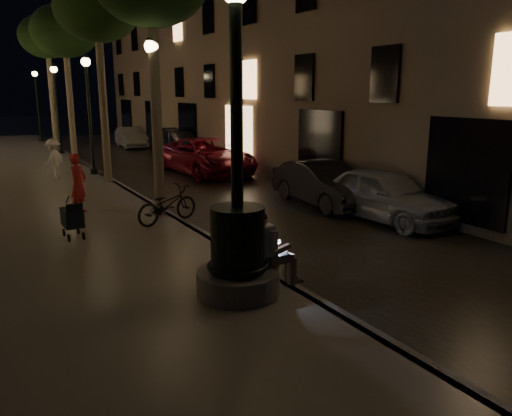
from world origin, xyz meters
TOP-DOWN VIEW (x-y plane):
  - ground at (0.00, 15.00)m, footprint 120.00×120.00m
  - cobble_lane at (3.00, 15.00)m, footprint 6.00×45.00m
  - curb_strip at (0.00, 15.00)m, footprint 0.25×45.00m
  - building_right at (10.00, 18.00)m, footprint 8.00×36.00m
  - fountain_lamppost at (-1.00, 2.00)m, footprint 1.40×1.40m
  - seated_man_laptop at (-0.39, 2.00)m, footprint 1.00×0.34m
  - tree_second at (-0.20, 14.00)m, footprint 3.00×3.00m
  - tree_third at (-0.30, 20.00)m, footprint 3.00×3.00m
  - tree_far at (-0.22, 26.00)m, footprint 3.00×3.00m
  - lamp_curb_a at (-0.30, 8.00)m, footprint 0.36×0.36m
  - lamp_curb_b at (-0.30, 16.00)m, footprint 0.36×0.36m
  - lamp_curb_c at (-0.30, 24.00)m, footprint 0.36×0.36m
  - lamp_curb_d at (-0.30, 32.00)m, footprint 0.36×0.36m
  - stroller at (-2.79, 6.77)m, footprint 0.42×0.96m
  - car_front at (5.20, 4.99)m, footprint 2.07×4.40m
  - car_second at (4.87, 7.31)m, footprint 1.74×4.29m
  - car_third at (4.20, 14.74)m, footprint 2.90×5.69m
  - car_rear at (5.20, 20.35)m, footprint 2.47×5.35m
  - car_fifth at (4.39, 26.66)m, footprint 1.66×4.03m
  - pedestrian_red at (-2.15, 9.25)m, footprint 0.70×0.72m
  - pedestrian_white at (-1.91, 15.30)m, footprint 1.14×1.12m
  - bicycle at (-0.40, 7.02)m, footprint 1.92×1.13m

SIDE VIEW (x-z plane):
  - ground at x=0.00m, z-range 0.00..0.00m
  - cobble_lane at x=3.00m, z-range 0.00..0.02m
  - curb_strip at x=0.00m, z-range 0.00..0.20m
  - car_fifth at x=4.39m, z-range 0.00..1.30m
  - bicycle at x=-0.40m, z-range 0.20..1.15m
  - stroller at x=-2.79m, z-range 0.20..1.18m
  - car_second at x=4.87m, z-range 0.00..1.38m
  - car_front at x=5.20m, z-range 0.00..1.45m
  - car_rear at x=5.20m, z-range 0.00..1.52m
  - car_third at x=4.20m, z-range 0.00..1.54m
  - seated_man_laptop at x=-0.39m, z-range 0.24..1.60m
  - pedestrian_white at x=-1.91m, z-range 0.20..1.77m
  - pedestrian_red at x=-2.15m, z-range 0.20..1.86m
  - fountain_lamppost at x=-1.00m, z-range -1.39..3.81m
  - lamp_curb_a at x=-0.30m, z-range 0.83..5.64m
  - lamp_curb_b at x=-0.30m, z-range 0.83..5.64m
  - lamp_curb_c at x=-0.30m, z-range 0.83..5.64m
  - lamp_curb_d at x=-0.30m, z-range 0.83..5.64m
  - tree_third at x=-0.30m, z-range 2.54..9.74m
  - tree_second at x=-0.20m, z-range 2.63..10.03m
  - tree_far at x=-0.22m, z-range 2.68..10.18m
  - building_right at x=10.00m, z-range 0.00..15.00m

